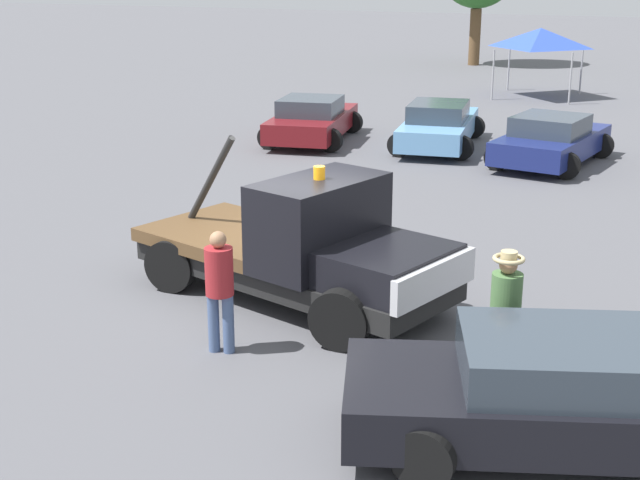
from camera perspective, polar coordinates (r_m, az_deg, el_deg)
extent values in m
plane|color=#545459|center=(14.50, -1.82, -3.72)|extent=(160.00, 160.00, 0.00)
cube|color=black|center=(14.32, -1.84, -1.76)|extent=(5.68, 3.44, 0.35)
cube|color=black|center=(13.03, 4.43, -1.68)|extent=(1.97, 2.22, 0.55)
cube|color=silver|center=(12.62, 7.36, -2.56)|extent=(0.69, 1.92, 0.50)
cube|color=black|center=(13.69, -0.05, 1.12)|extent=(1.76, 2.44, 1.37)
cube|color=brown|center=(15.12, -5.61, 0.35)|extent=(3.19, 2.87, 0.22)
cylinder|color=black|center=(15.23, -7.00, 3.89)|extent=(1.17, 0.46, 1.63)
cylinder|color=orange|center=(13.49, -0.05, 4.33)|extent=(0.18, 0.18, 0.20)
cylinder|color=black|center=(14.06, 6.63, -2.62)|extent=(0.88, 0.26, 0.88)
cylinder|color=black|center=(12.49, 1.28, -5.14)|extent=(0.88, 0.26, 0.88)
cylinder|color=black|center=(16.20, -3.93, 0.19)|extent=(0.88, 0.26, 0.88)
cylinder|color=black|center=(14.85, -9.52, -1.64)|extent=(0.88, 0.26, 0.88)
cube|color=black|center=(10.46, 16.60, -10.07)|extent=(5.66, 3.56, 0.60)
cube|color=#333D47|center=(10.16, 15.39, -7.34)|extent=(2.67, 2.33, 0.50)
cylinder|color=black|center=(11.11, 6.27, -8.83)|extent=(0.68, 0.22, 0.68)
cylinder|color=black|center=(9.51, 6.65, -13.69)|extent=(0.68, 0.22, 0.68)
cylinder|color=#475B84|center=(11.68, 11.10, -7.24)|extent=(0.16, 0.16, 0.85)
cylinder|color=#475B84|center=(11.76, 12.09, -7.14)|extent=(0.16, 0.16, 0.85)
cylinder|color=#4C7542|center=(11.42, 11.83, -3.71)|extent=(0.39, 0.39, 0.67)
sphere|color=#A87A56|center=(11.27, 11.97, -1.57)|extent=(0.23, 0.23, 0.23)
torus|color=tan|center=(11.25, 12.00, -1.18)|extent=(0.40, 0.40, 0.06)
cylinder|color=tan|center=(11.23, 12.01, -0.96)|extent=(0.21, 0.21, 0.10)
cylinder|color=#475B84|center=(12.53, -6.83, -5.27)|extent=(0.16, 0.16, 0.85)
cylinder|color=#475B84|center=(12.46, -5.89, -5.36)|extent=(0.16, 0.16, 0.85)
cylinder|color=maroon|center=(12.22, -6.48, -2.01)|extent=(0.39, 0.39, 0.68)
sphere|color=#A87A56|center=(12.08, -6.55, 0.02)|extent=(0.23, 0.23, 0.23)
cube|color=maroon|center=(27.11, -0.49, 7.49)|extent=(2.67, 4.77, 0.60)
cube|color=#333D47|center=(26.81, -0.61, 8.56)|extent=(1.99, 2.15, 0.50)
cylinder|color=black|center=(28.83, -1.54, 7.68)|extent=(0.68, 0.22, 0.68)
cylinder|color=black|center=(28.43, 2.05, 7.54)|extent=(0.68, 0.22, 0.68)
cylinder|color=black|center=(25.93, -3.27, 6.55)|extent=(0.68, 0.22, 0.68)
cylinder|color=black|center=(25.48, 0.69, 6.39)|extent=(0.68, 0.22, 0.68)
cube|color=#669ED1|center=(26.41, 7.61, 7.07)|extent=(2.45, 5.07, 0.60)
cube|color=#333D47|center=(26.08, 7.58, 8.16)|extent=(1.85, 2.24, 0.50)
cylinder|color=black|center=(28.18, 6.34, 7.35)|extent=(0.68, 0.22, 0.68)
cylinder|color=black|center=(27.97, 9.80, 7.13)|extent=(0.68, 0.22, 0.68)
cylinder|color=black|center=(24.97, 5.12, 6.09)|extent=(0.68, 0.22, 0.68)
cylinder|color=black|center=(24.73, 9.02, 5.83)|extent=(0.68, 0.22, 0.68)
cube|color=navy|center=(24.75, 14.59, 5.96)|extent=(2.64, 4.65, 0.60)
cube|color=#333D47|center=(24.44, 14.53, 7.14)|extent=(1.99, 2.10, 0.50)
cylinder|color=black|center=(26.46, 13.72, 6.31)|extent=(0.68, 0.22, 0.68)
cylinder|color=black|center=(25.94, 17.56, 5.77)|extent=(0.68, 0.22, 0.68)
cylinder|color=black|center=(23.71, 11.28, 5.21)|extent=(0.68, 0.22, 0.68)
cylinder|color=black|center=(23.12, 15.52, 4.60)|extent=(0.68, 0.22, 0.68)
cylinder|color=#9E9EA3|center=(35.91, 11.01, 10.34)|extent=(0.07, 0.07, 1.95)
cylinder|color=#9E9EA3|center=(35.40, 15.75, 9.91)|extent=(0.07, 0.07, 1.95)
cylinder|color=#9E9EA3|center=(38.78, 11.99, 10.79)|extent=(0.07, 0.07, 1.95)
cylinder|color=#9E9EA3|center=(38.31, 16.38, 10.39)|extent=(0.07, 0.07, 1.95)
pyramid|color=#2D4CB7|center=(36.94, 13.94, 12.45)|extent=(2.95, 2.95, 0.76)
cylinder|color=brown|center=(47.98, 9.88, 12.68)|extent=(0.57, 0.57, 2.87)
cube|color=black|center=(19.10, -2.70, 1.59)|extent=(0.40, 0.40, 0.04)
cone|color=orange|center=(19.04, -2.71, 2.33)|extent=(0.36, 0.36, 0.55)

